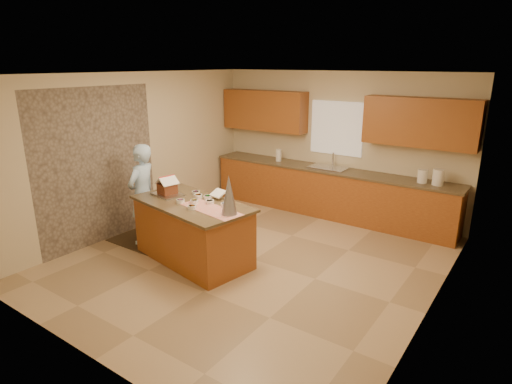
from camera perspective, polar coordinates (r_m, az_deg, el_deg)
floor at (r=6.49m, az=-0.29°, el=-9.05°), size 5.50×5.50×0.00m
ceiling at (r=5.83m, az=-0.34°, el=15.52°), size 5.50×5.50×0.00m
wall_back at (r=8.36m, az=10.72°, el=6.38°), size 5.50×5.50×0.00m
wall_front at (r=4.20m, az=-22.66°, el=-5.31°), size 5.50×5.50×0.00m
wall_left at (r=7.70m, az=-15.72°, el=5.14°), size 5.50×5.50×0.00m
wall_right at (r=5.06m, az=23.46°, el=-1.70°), size 5.50×5.50×0.00m
stone_accent at (r=7.24m, az=-20.41°, el=3.16°), size 0.00×2.50×2.50m
window_curtain at (r=8.29m, az=10.75°, el=8.38°), size 1.05×0.03×1.00m
back_counter_base at (r=8.31m, az=9.51°, el=-0.09°), size 4.80×0.60×0.88m
back_counter_top at (r=8.19m, az=9.67°, el=2.99°), size 4.85×0.63×0.04m
upper_cabinet_left at (r=8.88m, az=1.14°, el=10.86°), size 1.85×0.35×0.80m
upper_cabinet_right at (r=7.61m, az=21.14°, el=8.70°), size 1.85×0.35×0.80m
sink at (r=8.19m, az=9.67°, el=2.92°), size 0.70×0.45×0.12m
faucet at (r=8.31m, az=10.26°, el=4.30°), size 0.03×0.03×0.28m
island_base at (r=6.39m, az=-8.41°, el=-5.40°), size 1.90×1.19×0.87m
island_top at (r=6.24m, az=-8.59°, el=-1.54°), size 1.99×1.28×0.04m
table_runner at (r=5.90m, az=-6.03°, el=-2.32°), size 1.03×0.52×0.01m
baking_tray at (r=6.63m, az=-11.74°, el=-0.30°), size 0.51×0.41×0.02m
cookbook at (r=6.31m, az=-5.11°, el=-0.16°), size 0.24×0.20×0.09m
tinsel_tree at (r=5.60m, az=-3.63°, el=-0.40°), size 0.25×0.25×0.54m
rug at (r=7.36m, az=-14.73°, el=-6.32°), size 1.10×0.72×0.01m
boy at (r=7.05m, az=-14.96°, el=-0.30°), size 0.51×0.66×1.62m
canister_a at (r=7.61m, az=21.41°, el=1.99°), size 0.16×0.16×0.22m
canister_b at (r=7.56m, az=23.21°, el=1.83°), size 0.18×0.18×0.26m
canister_c at (r=7.56m, az=23.33°, el=1.59°), size 0.14×0.14×0.20m
paper_towel at (r=8.68m, az=3.06°, el=4.95°), size 0.11×0.11×0.24m
gingerbread_house at (r=6.60m, az=-11.80°, el=0.66°), size 0.31×0.32×0.28m
candy_bowls at (r=6.22m, az=-7.45°, el=-1.11°), size 0.84×0.65×0.05m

